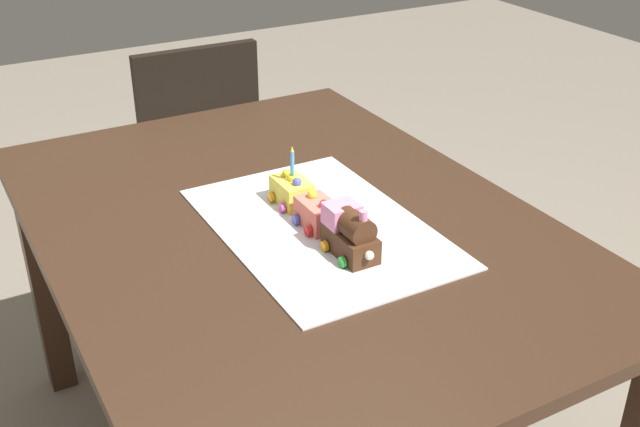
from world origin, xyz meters
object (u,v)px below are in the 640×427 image
(chair, at_px, (192,151))
(cake_car_caboose_coral, at_px, (318,214))
(cake_car_tanker_lemon, at_px, (292,191))
(cake_locomotive, at_px, (350,233))
(dining_table, at_px, (289,262))
(birthday_candle, at_px, (292,161))

(chair, distance_m, cake_car_caboose_coral, 1.14)
(cake_car_tanker_lemon, bearing_deg, cake_locomotive, 180.00)
(dining_table, xyz_separation_m, cake_locomotive, (-0.19, -0.04, 0.16))
(cake_locomotive, bearing_deg, birthday_candle, -0.00)
(dining_table, bearing_deg, cake_car_caboose_coral, -148.85)
(cake_car_caboose_coral, xyz_separation_m, birthday_candle, (0.11, 0.00, 0.08))
(cake_car_caboose_coral, distance_m, cake_car_tanker_lemon, 0.12)
(dining_table, bearing_deg, chair, -8.39)
(chair, height_order, cake_car_caboose_coral, chair)
(birthday_candle, bearing_deg, chair, -6.59)
(cake_car_tanker_lemon, bearing_deg, dining_table, 144.28)
(dining_table, xyz_separation_m, chair, (1.03, -0.15, -0.16))
(dining_table, bearing_deg, birthday_candle, -37.60)
(cake_car_caboose_coral, distance_m, birthday_candle, 0.14)
(cake_locomotive, xyz_separation_m, cake_car_tanker_lemon, (0.25, -0.00, -0.02))
(cake_locomotive, relative_size, cake_car_tanker_lemon, 1.40)
(cake_locomotive, distance_m, cake_car_caboose_coral, 0.13)
(chair, relative_size, birthday_candle, 12.97)
(dining_table, height_order, cake_car_caboose_coral, cake_car_caboose_coral)
(chair, bearing_deg, dining_table, 82.52)
(birthday_candle, bearing_deg, dining_table, 142.40)
(chair, height_order, cake_locomotive, same)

